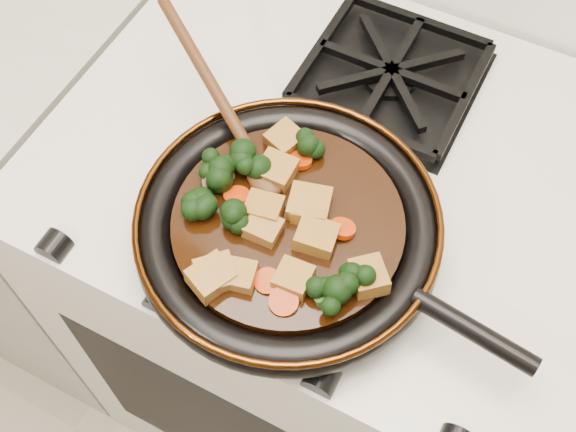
% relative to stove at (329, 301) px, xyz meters
% --- Properties ---
extents(stove, '(0.76, 0.60, 0.90)m').
position_rel_stove_xyz_m(stove, '(0.00, 0.00, 0.00)').
color(stove, beige).
rests_on(stove, ground).
extents(burner_grate_front, '(0.23, 0.23, 0.03)m').
position_rel_stove_xyz_m(burner_grate_front, '(0.00, -0.14, 0.46)').
color(burner_grate_front, black).
rests_on(burner_grate_front, stove).
extents(burner_grate_back, '(0.23, 0.23, 0.03)m').
position_rel_stove_xyz_m(burner_grate_back, '(0.00, 0.14, 0.46)').
color(burner_grate_back, black).
rests_on(burner_grate_back, stove).
extents(skillet, '(0.48, 0.35, 0.05)m').
position_rel_stove_xyz_m(skillet, '(-0.00, -0.15, 0.49)').
color(skillet, black).
rests_on(skillet, burner_grate_front).
extents(braising_sauce, '(0.26, 0.26, 0.02)m').
position_rel_stove_xyz_m(braising_sauce, '(-0.01, -0.15, 0.50)').
color(braising_sauce, black).
rests_on(braising_sauce, skillet).
extents(tofu_cube_0, '(0.04, 0.04, 0.02)m').
position_rel_stove_xyz_m(tofu_cube_0, '(-0.02, -0.24, 0.52)').
color(tofu_cube_0, '#906021').
rests_on(tofu_cube_0, braising_sauce).
extents(tofu_cube_1, '(0.05, 0.05, 0.02)m').
position_rel_stove_xyz_m(tofu_cube_1, '(-0.06, -0.06, 0.52)').
color(tofu_cube_1, '#906021').
rests_on(tofu_cube_1, braising_sauce).
extents(tofu_cube_2, '(0.05, 0.05, 0.03)m').
position_rel_stove_xyz_m(tofu_cube_2, '(0.01, -0.13, 0.52)').
color(tofu_cube_2, '#906021').
rests_on(tofu_cube_2, braising_sauce).
extents(tofu_cube_3, '(0.04, 0.04, 0.02)m').
position_rel_stove_xyz_m(tofu_cube_3, '(-0.05, -0.10, 0.52)').
color(tofu_cube_3, '#906021').
rests_on(tofu_cube_3, braising_sauce).
extents(tofu_cube_4, '(0.04, 0.04, 0.02)m').
position_rel_stove_xyz_m(tofu_cube_4, '(0.03, -0.21, 0.52)').
color(tofu_cube_4, '#906021').
rests_on(tofu_cube_4, braising_sauce).
extents(tofu_cube_5, '(0.05, 0.06, 0.03)m').
position_rel_stove_xyz_m(tofu_cube_5, '(-0.04, -0.25, 0.52)').
color(tofu_cube_5, '#906021').
rests_on(tofu_cube_5, braising_sauce).
extents(tofu_cube_6, '(0.05, 0.05, 0.03)m').
position_rel_stove_xyz_m(tofu_cube_6, '(0.03, -0.16, 0.52)').
color(tofu_cube_6, '#906021').
rests_on(tofu_cube_6, braising_sauce).
extents(tofu_cube_7, '(0.06, 0.06, 0.03)m').
position_rel_stove_xyz_m(tofu_cube_7, '(0.10, -0.18, 0.52)').
color(tofu_cube_7, '#906021').
rests_on(tofu_cube_7, braising_sauce).
extents(tofu_cube_8, '(0.05, 0.04, 0.03)m').
position_rel_stove_xyz_m(tofu_cube_8, '(-0.04, -0.15, 0.52)').
color(tofu_cube_8, '#906021').
rests_on(tofu_cube_8, braising_sauce).
extents(tofu_cube_9, '(0.06, 0.05, 0.02)m').
position_rel_stove_xyz_m(tofu_cube_9, '(0.01, -0.13, 0.52)').
color(tofu_cube_9, '#906021').
rests_on(tofu_cube_9, braising_sauce).
extents(tofu_cube_10, '(0.06, 0.06, 0.03)m').
position_rel_stove_xyz_m(tofu_cube_10, '(-0.04, -0.25, 0.52)').
color(tofu_cube_10, '#906021').
rests_on(tofu_cube_10, braising_sauce).
extents(tofu_cube_11, '(0.04, 0.03, 0.02)m').
position_rel_stove_xyz_m(tofu_cube_11, '(-0.02, -0.18, 0.52)').
color(tofu_cube_11, '#906021').
rests_on(tofu_cube_11, braising_sauce).
extents(broccoli_floret_0, '(0.09, 0.08, 0.07)m').
position_rel_stove_xyz_m(broccoli_floret_0, '(0.07, -0.22, 0.52)').
color(broccoli_floret_0, black).
rests_on(broccoli_floret_0, braising_sauce).
extents(broccoli_floret_1, '(0.06, 0.06, 0.06)m').
position_rel_stove_xyz_m(broccoli_floret_1, '(0.09, -0.19, 0.52)').
color(broccoli_floret_1, black).
rests_on(broccoli_floret_1, braising_sauce).
extents(broccoli_floret_2, '(0.08, 0.07, 0.07)m').
position_rel_stove_xyz_m(broccoli_floret_2, '(-0.10, -0.13, 0.52)').
color(broccoli_floret_2, black).
rests_on(broccoli_floret_2, braising_sauce).
extents(broccoli_floret_3, '(0.06, 0.06, 0.06)m').
position_rel_stove_xyz_m(broccoli_floret_3, '(-0.03, -0.05, 0.52)').
color(broccoli_floret_3, black).
rests_on(broccoli_floret_3, braising_sauce).
extents(broccoli_floret_4, '(0.09, 0.08, 0.07)m').
position_rel_stove_xyz_m(broccoli_floret_4, '(-0.05, -0.19, 0.52)').
color(broccoli_floret_4, black).
rests_on(broccoli_floret_4, braising_sauce).
extents(broccoli_floret_5, '(0.08, 0.08, 0.06)m').
position_rel_stove_xyz_m(broccoli_floret_5, '(-0.10, -0.18, 0.52)').
color(broccoli_floret_5, black).
rests_on(broccoli_floret_5, braising_sauce).
extents(broccoli_floret_6, '(0.09, 0.09, 0.06)m').
position_rel_stove_xyz_m(broccoli_floret_6, '(-0.08, -0.11, 0.52)').
color(broccoli_floret_6, black).
rests_on(broccoli_floret_6, braising_sauce).
extents(broccoli_floret_7, '(0.08, 0.08, 0.06)m').
position_rel_stove_xyz_m(broccoli_floret_7, '(-0.11, -0.13, 0.52)').
color(broccoli_floret_7, black).
rests_on(broccoli_floret_7, braising_sauce).
extents(carrot_coin_0, '(0.03, 0.03, 0.01)m').
position_rel_stove_xyz_m(carrot_coin_0, '(-0.03, -0.07, 0.51)').
color(carrot_coin_0, '#B82C05').
rests_on(carrot_coin_0, braising_sauce).
extents(carrot_coin_1, '(0.03, 0.03, 0.02)m').
position_rel_stove_xyz_m(carrot_coin_1, '(-0.07, -0.15, 0.51)').
color(carrot_coin_1, '#B82C05').
rests_on(carrot_coin_1, braising_sauce).
extents(carrot_coin_2, '(0.03, 0.03, 0.02)m').
position_rel_stove_xyz_m(carrot_coin_2, '(0.04, -0.24, 0.51)').
color(carrot_coin_2, '#B82C05').
rests_on(carrot_coin_2, braising_sauce).
extents(carrot_coin_3, '(0.03, 0.03, 0.02)m').
position_rel_stove_xyz_m(carrot_coin_3, '(0.05, -0.13, 0.51)').
color(carrot_coin_3, '#B82C05').
rests_on(carrot_coin_3, braising_sauce).
extents(carrot_coin_4, '(0.03, 0.03, 0.02)m').
position_rel_stove_xyz_m(carrot_coin_4, '(0.01, -0.23, 0.51)').
color(carrot_coin_4, '#B82C05').
rests_on(carrot_coin_4, braising_sauce).
extents(mushroom_slice_0, '(0.04, 0.04, 0.03)m').
position_rel_stove_xyz_m(mushroom_slice_0, '(-0.10, -0.15, 0.52)').
color(mushroom_slice_0, brown).
rests_on(mushroom_slice_0, braising_sauce).
extents(mushroom_slice_1, '(0.04, 0.04, 0.02)m').
position_rel_stove_xyz_m(mushroom_slice_1, '(-0.09, -0.10, 0.52)').
color(mushroom_slice_1, brown).
rests_on(mushroom_slice_1, braising_sauce).
extents(mushroom_slice_2, '(0.04, 0.04, 0.03)m').
position_rel_stove_xyz_m(mushroom_slice_2, '(-0.10, -0.14, 0.52)').
color(mushroom_slice_2, brown).
rests_on(mushroom_slice_2, braising_sauce).
extents(wooden_spoon, '(0.15, 0.11, 0.26)m').
position_rel_stove_xyz_m(wooden_spoon, '(-0.12, -0.07, 0.53)').
color(wooden_spoon, '#41210E').
rests_on(wooden_spoon, braising_sauce).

